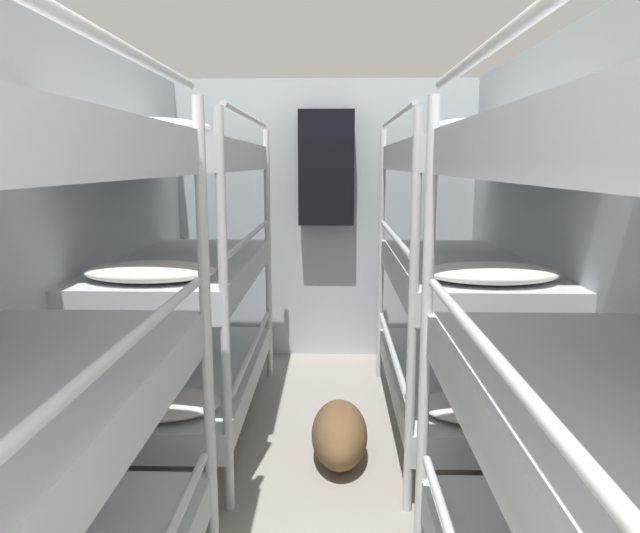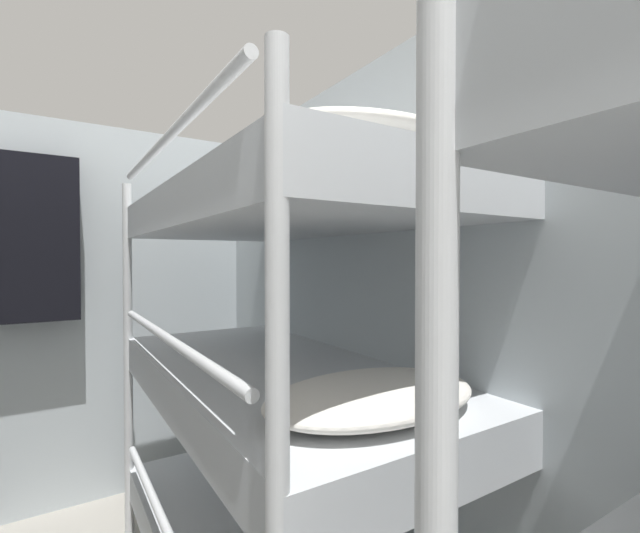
{
  "view_description": "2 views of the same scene",
  "coord_description": "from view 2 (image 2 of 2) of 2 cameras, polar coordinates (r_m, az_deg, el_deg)",
  "views": [
    {
      "loc": [
        0.07,
        0.2,
        1.61
      ],
      "look_at": [
        0.0,
        2.79,
        1.14
      ],
      "focal_mm": 32.0,
      "sensor_mm": 36.0,
      "label": 1
    },
    {
      "loc": [
        0.08,
        1.98,
        1.47
      ],
      "look_at": [
        0.73,
        3.0,
        1.45
      ],
      "focal_mm": 24.0,
      "sensor_mm": 36.0,
      "label": 2
    }
  ],
  "objects": [
    {
      "name": "hanging_coat",
      "position": [
        2.79,
        -33.93,
        3.13
      ],
      "size": [
        0.44,
        0.12,
        0.9
      ],
      "color": "black"
    },
    {
      "name": "wall_right",
      "position": [
        1.29,
        35.85,
        -13.99
      ],
      "size": [
        0.06,
        5.0,
        2.28
      ],
      "color": "silver",
      "rests_on": "ground_plane"
    },
    {
      "name": "bunk_stack_right_far",
      "position": [
        1.71,
        -6.04,
        -15.26
      ],
      "size": [
        0.81,
        1.76,
        1.89
      ],
      "color": "silver",
      "rests_on": "ground_plane"
    },
    {
      "name": "wall_back",
      "position": [
        2.95,
        -33.88,
        -5.54
      ],
      "size": [
        2.54,
        0.06,
        2.28
      ],
      "color": "silver",
      "rests_on": "ground_plane"
    }
  ]
}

